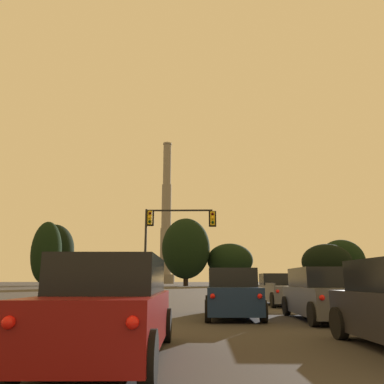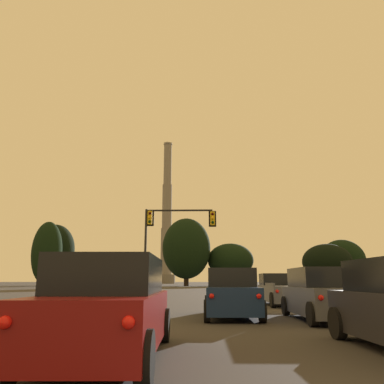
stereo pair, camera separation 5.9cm
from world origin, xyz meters
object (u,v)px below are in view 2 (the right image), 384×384
(suv_left_lane_third, at_px, (109,308))
(pickup_truck_right_lane_front, at_px, (281,291))
(traffic_light_overhead_left, at_px, (168,230))
(smokestack, at_px, (167,226))
(suv_center_lane_second, at_px, (231,293))
(suv_right_lane_second, at_px, (322,295))

(suv_left_lane_third, distance_m, pickup_truck_right_lane_front, 16.86)
(pickup_truck_right_lane_front, height_order, traffic_light_overhead_left, traffic_light_overhead_left)
(suv_left_lane_third, height_order, pickup_truck_right_lane_front, suv_left_lane_third)
(smokestack, bearing_deg, suv_center_lane_second, -83.80)
(suv_left_lane_third, xyz_separation_m, pickup_truck_right_lane_front, (6.50, 15.56, -0.09))
(suv_right_lane_second, distance_m, traffic_light_overhead_left, 16.44)
(suv_left_lane_third, height_order, suv_right_lane_second, same)
(suv_right_lane_second, bearing_deg, suv_center_lane_second, 161.54)
(pickup_truck_right_lane_front, distance_m, suv_right_lane_second, 8.70)
(suv_center_lane_second, bearing_deg, traffic_light_overhead_left, 106.66)
(traffic_light_overhead_left, bearing_deg, smokestack, 95.22)
(suv_center_lane_second, bearing_deg, smokestack, 97.45)
(pickup_truck_right_lane_front, relative_size, smokestack, 0.09)
(suv_center_lane_second, height_order, suv_right_lane_second, same)
(suv_right_lane_second, bearing_deg, pickup_truck_right_lane_front, 88.18)
(pickup_truck_right_lane_front, distance_m, traffic_light_overhead_left, 10.12)
(pickup_truck_right_lane_front, distance_m, suv_center_lane_second, 8.39)
(suv_right_lane_second, bearing_deg, suv_left_lane_third, -131.64)
(suv_left_lane_third, distance_m, traffic_light_overhead_left, 21.61)
(suv_left_lane_third, relative_size, smokestack, 0.08)
(suv_right_lane_second, xyz_separation_m, smokestack, (-18.63, 142.98, 22.94))
(suv_left_lane_third, relative_size, pickup_truck_right_lane_front, 0.90)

